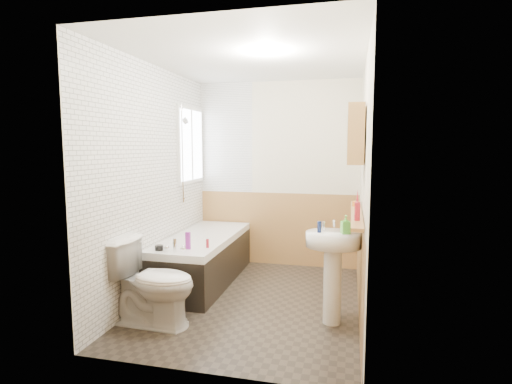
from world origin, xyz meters
TOP-DOWN VIEW (x-y plane):
  - floor at (0.00, 0.00)m, footprint 2.80×2.80m
  - ceiling at (0.00, 0.00)m, footprint 2.80×2.80m
  - wall_back at (0.00, 1.41)m, footprint 2.20×0.02m
  - wall_front at (0.00, -1.41)m, footprint 2.20×0.02m
  - wall_left at (-1.11, 0.00)m, footprint 0.02×2.80m
  - wall_right at (1.11, 0.00)m, footprint 0.02×2.80m
  - wainscot_right at (1.09, 0.00)m, footprint 0.01×2.80m
  - wainscot_front at (0.00, -1.39)m, footprint 2.20×0.01m
  - wainscot_back at (0.00, 1.39)m, footprint 2.20×0.01m
  - tile_cladding_left at (-1.09, 0.00)m, footprint 0.01×2.80m
  - tile_return_back at (-0.73, 1.39)m, footprint 0.75×0.01m
  - window at (-1.06, 0.95)m, footprint 0.03×0.79m
  - bathtub at (-0.73, 0.47)m, footprint 0.70×1.78m
  - shower_riser at (-1.04, 0.63)m, footprint 0.10×0.08m
  - toilet at (-0.76, -0.75)m, footprint 0.83×0.49m
  - sink at (0.84, -0.34)m, footprint 0.50×0.40m
  - pine_shelf at (1.04, -0.15)m, footprint 0.10×1.56m
  - medicine_cabinet at (1.01, -0.10)m, footprint 0.15×0.60m
  - foam_can at (1.04, -0.59)m, footprint 0.06×0.06m
  - green_bottle at (1.04, -0.41)m, footprint 0.06×0.06m
  - black_jar at (1.04, 0.24)m, footprint 0.09×0.09m
  - soap_bottle at (0.95, -0.37)m, footprint 0.12×0.18m
  - clear_bottle at (0.71, -0.37)m, footprint 0.05×0.05m
  - blue_gel at (-0.65, -0.18)m, footprint 0.05×0.04m
  - cream_jar at (-0.92, -0.30)m, footprint 0.10×0.10m
  - orange_bottle at (-0.47, -0.08)m, footprint 0.04×0.04m

SIDE VIEW (x-z plane):
  - floor at x=0.00m, z-range 0.00..0.00m
  - bathtub at x=-0.73m, z-range -0.06..0.65m
  - toilet at x=-0.76m, z-range 0.00..0.79m
  - wainscot_right at x=1.09m, z-range 0.00..1.00m
  - wainscot_front at x=0.00m, z-range 0.00..1.00m
  - wainscot_back at x=0.00m, z-range 0.00..1.00m
  - cream_jar at x=-0.92m, z-range 0.57..0.63m
  - sink at x=0.84m, z-range 0.13..1.10m
  - orange_bottle at x=-0.47m, z-range 0.57..0.66m
  - blue_gel at x=-0.65m, z-range 0.57..0.75m
  - soap_bottle at x=0.95m, z-range 0.86..0.93m
  - clear_bottle at x=0.71m, z-range 0.86..0.96m
  - pine_shelf at x=1.04m, z-range 0.99..1.02m
  - black_jar at x=1.04m, z-range 1.02..1.07m
  - foam_can at x=1.04m, z-range 1.02..1.18m
  - green_bottle at x=1.04m, z-range 1.02..1.26m
  - wall_back at x=0.00m, z-range 0.00..2.50m
  - wall_front at x=0.00m, z-range 0.00..2.50m
  - wall_left at x=-1.11m, z-range 0.00..2.50m
  - wall_right at x=1.11m, z-range 0.00..2.50m
  - tile_cladding_left at x=-1.09m, z-range 0.00..2.50m
  - shower_riser at x=-1.04m, z-range 1.04..2.25m
  - window at x=-1.06m, z-range 1.15..2.15m
  - medicine_cabinet at x=1.01m, z-range 1.47..2.01m
  - tile_return_back at x=-0.73m, z-range 1.00..2.50m
  - ceiling at x=0.00m, z-range 2.50..2.50m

